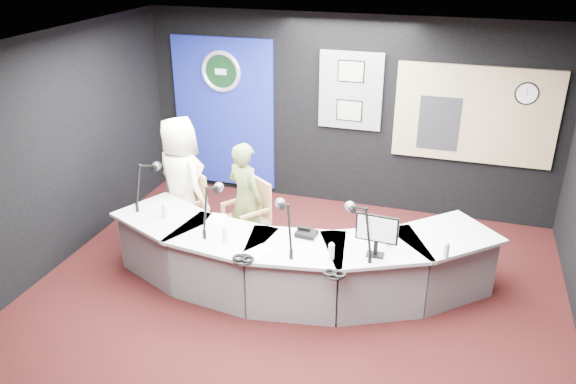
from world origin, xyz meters
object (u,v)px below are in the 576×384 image
(person_man, at_px, (181,182))
(armchair_left, at_px, (184,209))
(broadcast_desk, at_px, (294,260))
(armchair_right, at_px, (246,215))
(person_woman, at_px, (245,199))

(person_man, bearing_deg, armchair_left, -0.00)
(broadcast_desk, height_order, person_man, person_man)
(person_man, bearing_deg, broadcast_desk, -170.07)
(broadcast_desk, xyz_separation_m, person_man, (-1.70, 0.62, 0.49))
(broadcast_desk, bearing_deg, armchair_right, 142.50)
(armchair_left, height_order, person_woman, person_woman)
(broadcast_desk, relative_size, armchair_right, 4.40)
(armchair_left, relative_size, armchair_right, 0.95)
(armchair_right, relative_size, person_woman, 0.69)
(armchair_left, xyz_separation_m, person_woman, (0.87, 0.02, 0.26))
(armchair_left, relative_size, person_woman, 0.65)
(broadcast_desk, relative_size, armchair_left, 4.65)
(armchair_left, distance_m, person_man, 0.38)
(armchair_right, xyz_separation_m, person_man, (-0.87, -0.02, 0.35))
(person_man, xyz_separation_m, person_woman, (0.87, 0.02, -0.12))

